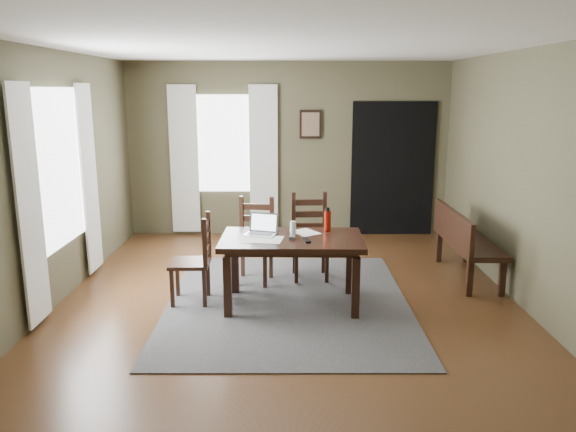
{
  "coord_description": "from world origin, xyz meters",
  "views": [
    {
      "loc": [
        -0.0,
        -5.79,
        2.28
      ],
      "look_at": [
        0.0,
        0.3,
        0.9
      ],
      "focal_mm": 35.0,
      "sensor_mm": 36.0,
      "label": 1
    }
  ],
  "objects_px": {
    "chair_end": "(195,260)",
    "water_bottle": "(327,220)",
    "chair_back_right": "(310,237)",
    "laptop": "(262,229)",
    "dining_table": "(292,246)",
    "chair_back_left": "(254,242)",
    "bench": "(463,238)"
  },
  "relations": [
    {
      "from": "chair_end",
      "to": "water_bottle",
      "type": "distance_m",
      "value": 1.5
    },
    {
      "from": "chair_end",
      "to": "chair_back_right",
      "type": "xyz_separation_m",
      "value": [
        1.28,
        0.84,
        0.03
      ]
    },
    {
      "from": "chair_back_right",
      "to": "laptop",
      "type": "height_order",
      "value": "chair_back_right"
    },
    {
      "from": "bench",
      "to": "water_bottle",
      "type": "xyz_separation_m",
      "value": [
        -1.71,
        -0.65,
        0.37
      ]
    },
    {
      "from": "dining_table",
      "to": "bench",
      "type": "relative_size",
      "value": 1.0
    },
    {
      "from": "dining_table",
      "to": "bench",
      "type": "bearing_deg",
      "value": 24.77
    },
    {
      "from": "chair_back_right",
      "to": "water_bottle",
      "type": "distance_m",
      "value": 0.78
    },
    {
      "from": "chair_back_left",
      "to": "water_bottle",
      "type": "xyz_separation_m",
      "value": [
        0.83,
        -0.52,
        0.38
      ]
    },
    {
      "from": "dining_table",
      "to": "water_bottle",
      "type": "height_order",
      "value": "water_bottle"
    },
    {
      "from": "laptop",
      "to": "water_bottle",
      "type": "height_order",
      "value": "water_bottle"
    },
    {
      "from": "chair_back_left",
      "to": "water_bottle",
      "type": "height_order",
      "value": "water_bottle"
    },
    {
      "from": "chair_end",
      "to": "bench",
      "type": "relative_size",
      "value": 0.64
    },
    {
      "from": "dining_table",
      "to": "water_bottle",
      "type": "distance_m",
      "value": 0.52
    },
    {
      "from": "dining_table",
      "to": "chair_back_right",
      "type": "xyz_separation_m",
      "value": [
        0.23,
        0.93,
        -0.16
      ]
    },
    {
      "from": "chair_back_right",
      "to": "laptop",
      "type": "xyz_separation_m",
      "value": [
        -0.55,
        -0.79,
        0.31
      ]
    },
    {
      "from": "chair_end",
      "to": "chair_back_left",
      "type": "height_order",
      "value": "chair_back_left"
    },
    {
      "from": "dining_table",
      "to": "laptop",
      "type": "relative_size",
      "value": 3.95
    },
    {
      "from": "chair_back_right",
      "to": "laptop",
      "type": "relative_size",
      "value": 2.71
    },
    {
      "from": "chair_back_left",
      "to": "water_bottle",
      "type": "distance_m",
      "value": 1.05
    },
    {
      "from": "dining_table",
      "to": "laptop",
      "type": "distance_m",
      "value": 0.38
    },
    {
      "from": "chair_back_left",
      "to": "water_bottle",
      "type": "bearing_deg",
      "value": -22.24
    },
    {
      "from": "water_bottle",
      "to": "chair_back_right",
      "type": "bearing_deg",
      "value": 103.59
    },
    {
      "from": "dining_table",
      "to": "bench",
      "type": "distance_m",
      "value": 2.3
    },
    {
      "from": "chair_end",
      "to": "laptop",
      "type": "relative_size",
      "value": 2.53
    },
    {
      "from": "dining_table",
      "to": "chair_back_left",
      "type": "relative_size",
      "value": 1.5
    },
    {
      "from": "bench",
      "to": "laptop",
      "type": "distance_m",
      "value": 2.56
    },
    {
      "from": "chair_end",
      "to": "chair_back_left",
      "type": "relative_size",
      "value": 0.96
    },
    {
      "from": "water_bottle",
      "to": "chair_back_left",
      "type": "bearing_deg",
      "value": 148.11
    },
    {
      "from": "chair_back_left",
      "to": "laptop",
      "type": "distance_m",
      "value": 0.73
    },
    {
      "from": "bench",
      "to": "laptop",
      "type": "relative_size",
      "value": 3.96
    },
    {
      "from": "dining_table",
      "to": "chair_end",
      "type": "distance_m",
      "value": 1.07
    },
    {
      "from": "chair_back_right",
      "to": "bench",
      "type": "relative_size",
      "value": 0.68
    }
  ]
}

